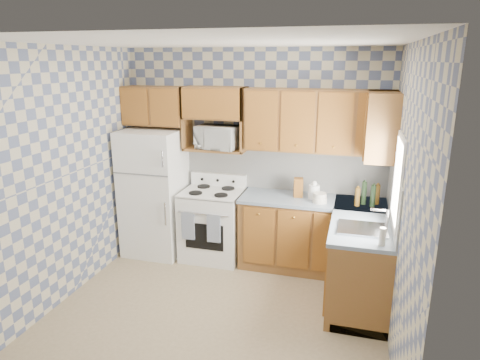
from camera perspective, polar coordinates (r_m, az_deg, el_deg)
name	(u,v)px	position (r m, az deg, el deg)	size (l,w,h in m)	color
floor	(216,314)	(4.67, -3.21, -17.39)	(3.40, 3.40, 0.00)	#867252
back_wall	(254,155)	(5.58, 1.85, 3.31)	(3.40, 0.02, 2.70)	slate
right_wall	(403,206)	(3.91, 20.86, -3.23)	(0.02, 3.20, 2.70)	slate
backsplash_back	(284,169)	(5.52, 5.84, 1.52)	(2.60, 0.01, 0.56)	white
backsplash_right	(394,195)	(4.71, 19.79, -1.88)	(0.01, 1.60, 0.56)	white
refrigerator	(155,192)	(5.82, -11.32, -1.64)	(0.75, 0.70, 1.68)	white
stove_body	(213,225)	(5.67, -3.66, -6.02)	(0.76, 0.65, 0.90)	white
cooktop	(212,192)	(5.52, -3.74, -1.63)	(0.76, 0.65, 0.03)	silver
backguard	(219,179)	(5.74, -2.86, 0.07)	(0.76, 0.08, 0.17)	white
dish_towel_left	(188,226)	(5.41, -6.95, -6.08)	(0.17, 0.03, 0.36)	navy
dish_towel_right	(214,229)	(5.29, -3.53, -6.48)	(0.17, 0.03, 0.36)	navy
base_cabinets_back	(312,235)	(5.44, 9.54, -7.31)	(1.75, 0.60, 0.88)	brown
base_cabinets_right	(359,258)	(4.97, 15.59, -10.03)	(0.60, 1.60, 0.88)	brown
countertop_back	(313,201)	(5.27, 9.76, -2.72)	(1.77, 0.63, 0.04)	slate
countertop_right	(362,219)	(4.79, 15.93, -5.05)	(0.63, 1.60, 0.04)	slate
upper_cabinets_back	(318,121)	(5.20, 10.41, 7.75)	(1.75, 0.33, 0.74)	brown
upper_cabinets_fridge	(155,106)	(5.77, -11.23, 9.68)	(0.82, 0.33, 0.50)	brown
upper_cabinets_right	(382,126)	(5.00, 18.38, 6.90)	(0.33, 0.70, 0.74)	brown
microwave_shelf	(215,149)	(5.53, -3.30, 4.10)	(0.80, 0.33, 0.03)	brown
microwave	(218,137)	(5.48, -2.93, 5.71)	(0.53, 0.36, 0.29)	white
sink	(362,229)	(4.45, 16.01, -6.31)	(0.48, 0.40, 0.03)	#B7B7BC
window	(398,181)	(4.31, 20.32, -0.07)	(0.02, 0.66, 0.86)	white
bottle_0	(364,193)	(5.18, 16.19, -1.69)	(0.06, 0.06, 0.27)	black
bottle_1	(373,196)	(5.13, 17.30, -2.06)	(0.06, 0.06, 0.25)	black
bottle_2	(377,195)	(5.23, 17.82, -1.87)	(0.06, 0.06, 0.23)	brown
bottle_3	(357,197)	(5.11, 15.39, -2.18)	(0.06, 0.06, 0.21)	brown
knife_block	(298,187)	(5.30, 7.78, -0.99)	(0.11, 0.11, 0.24)	brown
electric_kettle	(314,192)	(5.26, 9.85, -1.56)	(0.14, 0.14, 0.17)	white
food_containers	(320,198)	(5.14, 10.59, -2.34)	(0.17, 0.17, 0.12)	beige
soap_bottle	(382,237)	(4.11, 18.46, -7.18)	(0.06, 0.06, 0.17)	beige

